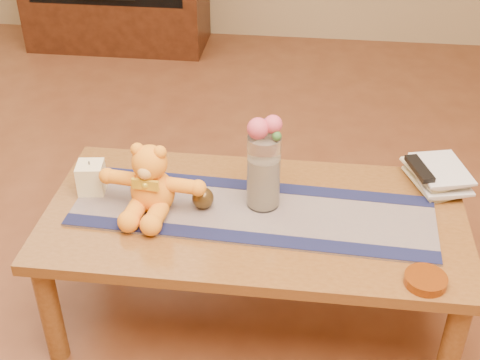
# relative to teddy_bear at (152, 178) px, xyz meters

# --- Properties ---
(floor) EXTENTS (5.50, 5.50, 0.00)m
(floor) POSITION_rel_teddy_bear_xyz_m (0.34, 0.01, -0.57)
(floor) COLOR brown
(floor) RESTS_ON ground
(coffee_table_top) EXTENTS (1.40, 0.70, 0.04)m
(coffee_table_top) POSITION_rel_teddy_bear_xyz_m (0.34, 0.01, -0.14)
(coffee_table_top) COLOR brown
(coffee_table_top) RESTS_ON floor
(table_leg_fl) EXTENTS (0.07, 0.07, 0.41)m
(table_leg_fl) POSITION_rel_teddy_bear_xyz_m (-0.30, -0.28, -0.37)
(table_leg_fl) COLOR brown
(table_leg_fl) RESTS_ON floor
(table_leg_fr) EXTENTS (0.07, 0.07, 0.41)m
(table_leg_fr) POSITION_rel_teddy_bear_xyz_m (0.98, -0.28, -0.37)
(table_leg_fr) COLOR brown
(table_leg_fr) RESTS_ON floor
(table_leg_bl) EXTENTS (0.07, 0.07, 0.41)m
(table_leg_bl) POSITION_rel_teddy_bear_xyz_m (-0.30, 0.30, -0.37)
(table_leg_bl) COLOR brown
(table_leg_bl) RESTS_ON floor
(table_leg_br) EXTENTS (0.07, 0.07, 0.41)m
(table_leg_br) POSITION_rel_teddy_bear_xyz_m (0.98, 0.30, -0.37)
(table_leg_br) COLOR brown
(table_leg_br) RESTS_ON floor
(persian_runner) EXTENTS (1.21, 0.40, 0.01)m
(persian_runner) POSITION_rel_teddy_bear_xyz_m (0.33, 0.02, -0.12)
(persian_runner) COLOR #191843
(persian_runner) RESTS_ON coffee_table_top
(runner_border_near) EXTENTS (1.20, 0.11, 0.00)m
(runner_border_near) POSITION_rel_teddy_bear_xyz_m (0.32, -0.13, -0.11)
(runner_border_near) COLOR #14183C
(runner_border_near) RESTS_ON persian_runner
(runner_border_far) EXTENTS (1.20, 0.11, 0.00)m
(runner_border_far) POSITION_rel_teddy_bear_xyz_m (0.34, 0.16, -0.11)
(runner_border_far) COLOR #14183C
(runner_border_far) RESTS_ON persian_runner
(teddy_bear) EXTENTS (0.37, 0.31, 0.23)m
(teddy_bear) POSITION_rel_teddy_bear_xyz_m (0.00, 0.00, 0.00)
(teddy_bear) COLOR orange
(teddy_bear) RESTS_ON persian_runner
(pillar_candle) EXTENTS (0.10, 0.10, 0.11)m
(pillar_candle) POSITION_rel_teddy_bear_xyz_m (-0.23, 0.07, -0.06)
(pillar_candle) COLOR #FFF5BB
(pillar_candle) RESTS_ON persian_runner
(candle_wick) EXTENTS (0.00, 0.00, 0.01)m
(candle_wick) POSITION_rel_teddy_bear_xyz_m (-0.23, 0.07, -0.00)
(candle_wick) COLOR black
(candle_wick) RESTS_ON pillar_candle
(glass_vase) EXTENTS (0.11, 0.11, 0.26)m
(glass_vase) POSITION_rel_teddy_bear_xyz_m (0.36, 0.06, 0.02)
(glass_vase) COLOR silver
(glass_vase) RESTS_ON persian_runner
(potpourri_fill) EXTENTS (0.09, 0.09, 0.18)m
(potpourri_fill) POSITION_rel_teddy_bear_xyz_m (0.36, 0.06, -0.02)
(potpourri_fill) COLOR beige
(potpourri_fill) RESTS_ON glass_vase
(rose_left) EXTENTS (0.07, 0.07, 0.07)m
(rose_left) POSITION_rel_teddy_bear_xyz_m (0.34, 0.05, 0.18)
(rose_left) COLOR #CA475C
(rose_left) RESTS_ON glass_vase
(rose_right) EXTENTS (0.06, 0.06, 0.06)m
(rose_right) POSITION_rel_teddy_bear_xyz_m (0.39, 0.07, 0.19)
(rose_right) COLOR #CA475C
(rose_right) RESTS_ON glass_vase
(blue_flower_back) EXTENTS (0.04, 0.04, 0.04)m
(blue_flower_back) POSITION_rel_teddy_bear_xyz_m (0.37, 0.10, 0.17)
(blue_flower_back) COLOR #484E9C
(blue_flower_back) RESTS_ON glass_vase
(blue_flower_side) EXTENTS (0.04, 0.04, 0.04)m
(blue_flower_side) POSITION_rel_teddy_bear_xyz_m (0.33, 0.08, 0.17)
(blue_flower_side) COLOR #484E9C
(blue_flower_side) RESTS_ON glass_vase
(leaf_sprig) EXTENTS (0.03, 0.03, 0.03)m
(leaf_sprig) POSITION_rel_teddy_bear_xyz_m (0.40, 0.04, 0.16)
(leaf_sprig) COLOR #33662D
(leaf_sprig) RESTS_ON glass_vase
(bronze_ball) EXTENTS (0.10, 0.10, 0.07)m
(bronze_ball) POSITION_rel_teddy_bear_xyz_m (0.16, 0.02, -0.08)
(bronze_ball) COLOR #4F3A1A
(bronze_ball) RESTS_ON persian_runner
(book_bottom) EXTENTS (0.23, 0.27, 0.02)m
(book_bottom) POSITION_rel_teddy_bear_xyz_m (0.88, 0.24, -0.11)
(book_bottom) COLOR beige
(book_bottom) RESTS_ON coffee_table_top
(book_lower) EXTENTS (0.21, 0.25, 0.02)m
(book_lower) POSITION_rel_teddy_bear_xyz_m (0.89, 0.23, -0.09)
(book_lower) COLOR beige
(book_lower) RESTS_ON book_bottom
(book_upper) EXTENTS (0.24, 0.27, 0.02)m
(book_upper) POSITION_rel_teddy_bear_xyz_m (0.88, 0.24, -0.07)
(book_upper) COLOR beige
(book_upper) RESTS_ON book_lower
(book_top) EXTENTS (0.21, 0.26, 0.02)m
(book_top) POSITION_rel_teddy_bear_xyz_m (0.89, 0.24, -0.06)
(book_top) COLOR beige
(book_top) RESTS_ON book_upper
(tv_remote) EXTENTS (0.09, 0.17, 0.02)m
(tv_remote) POSITION_rel_teddy_bear_xyz_m (0.89, 0.23, -0.04)
(tv_remote) COLOR black
(tv_remote) RESTS_ON book_top
(amber_dish) EXTENTS (0.14, 0.14, 0.03)m
(amber_dish) POSITION_rel_teddy_bear_xyz_m (0.86, -0.26, -0.11)
(amber_dish) COLOR #BF5914
(amber_dish) RESTS_ON coffee_table_top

